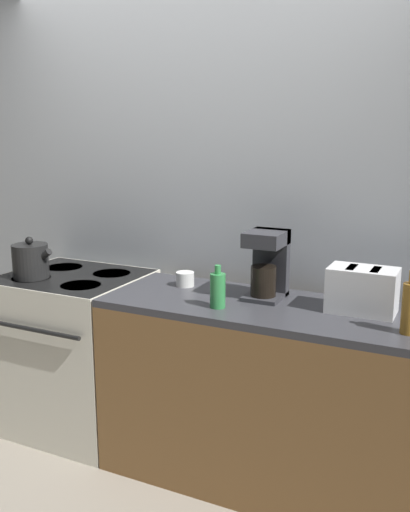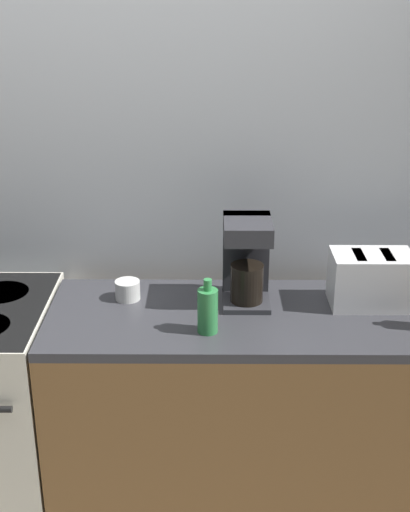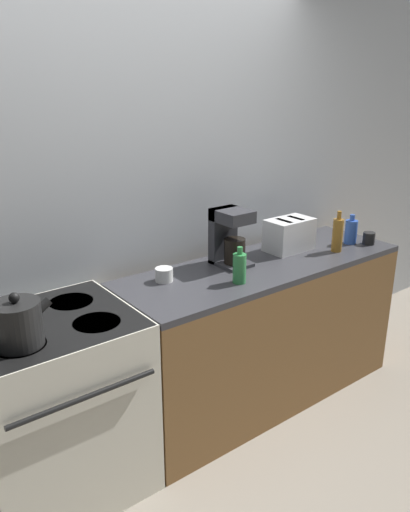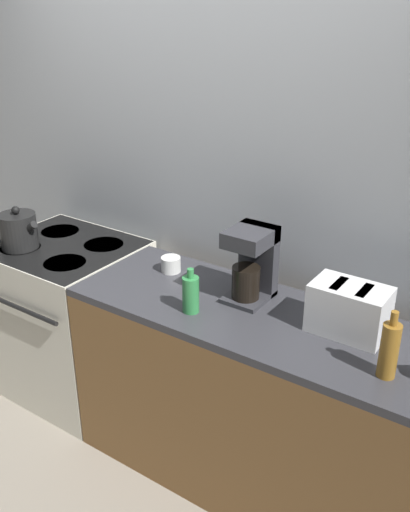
{
  "view_description": "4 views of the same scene",
  "coord_description": "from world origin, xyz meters",
  "px_view_note": "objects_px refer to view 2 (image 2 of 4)",
  "views": [
    {
      "loc": [
        1.39,
        -2.15,
        1.73
      ],
      "look_at": [
        0.18,
        0.34,
        1.11
      ],
      "focal_mm": 40.0,
      "sensor_mm": 36.0,
      "label": 1
    },
    {
      "loc": [
        0.34,
        -2.07,
        2.13
      ],
      "look_at": [
        0.32,
        0.34,
        1.14
      ],
      "focal_mm": 50.0,
      "sensor_mm": 36.0,
      "label": 2
    },
    {
      "loc": [
        -1.33,
        -1.71,
        1.94
      ],
      "look_at": [
        0.23,
        0.34,
        1.04
      ],
      "focal_mm": 35.0,
      "sensor_mm": 36.0,
      "label": 3
    },
    {
      "loc": [
        1.59,
        -1.57,
        2.16
      ],
      "look_at": [
        0.29,
        0.32,
        1.11
      ],
      "focal_mm": 40.0,
      "sensor_mm": 36.0,
      "label": 4
    }
  ],
  "objects_px": {
    "toaster": "(371,279)",
    "bottle_green": "(208,310)",
    "coffee_maker": "(247,258)",
    "cup_white": "(128,290)"
  },
  "relations": [
    {
      "from": "bottle_green",
      "to": "cup_white",
      "type": "distance_m",
      "value": 0.41
    },
    {
      "from": "coffee_maker",
      "to": "cup_white",
      "type": "distance_m",
      "value": 0.48
    },
    {
      "from": "toaster",
      "to": "cup_white",
      "type": "bearing_deg",
      "value": 177.55
    },
    {
      "from": "toaster",
      "to": "bottle_green",
      "type": "height_order",
      "value": "toaster"
    },
    {
      "from": "coffee_maker",
      "to": "cup_white",
      "type": "bearing_deg",
      "value": 179.89
    },
    {
      "from": "coffee_maker",
      "to": "bottle_green",
      "type": "bearing_deg",
      "value": -119.24
    },
    {
      "from": "toaster",
      "to": "bottle_green",
      "type": "relative_size",
      "value": 1.49
    },
    {
      "from": "toaster",
      "to": "cup_white",
      "type": "relative_size",
      "value": 3.14
    },
    {
      "from": "toaster",
      "to": "bottle_green",
      "type": "xyz_separation_m",
      "value": [
        -0.62,
        -0.22,
        -0.02
      ]
    },
    {
      "from": "cup_white",
      "to": "bottle_green",
      "type": "bearing_deg",
      "value": -40.32
    }
  ]
}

